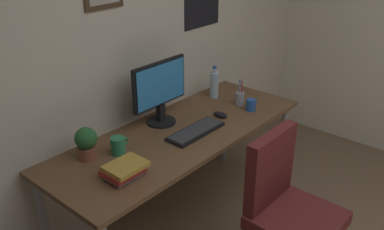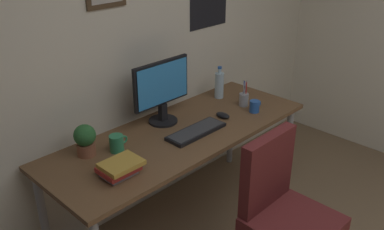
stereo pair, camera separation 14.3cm
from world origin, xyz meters
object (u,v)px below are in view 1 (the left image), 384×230
monitor (160,90)px  computer_mouse (220,114)px  keyboard (196,131)px  water_bottle (214,84)px  potted_plant (86,142)px  pen_cup (240,98)px  book_stack_left (124,170)px  office_chair (286,205)px  coffee_mug_far (251,105)px  coffee_mug_near (118,145)px

monitor → computer_mouse: size_ratio=4.18×
keyboard → computer_mouse: computer_mouse is taller
water_bottle → potted_plant: 1.21m
pen_cup → book_stack_left: pen_cup is taller
potted_plant → office_chair: bearing=-57.2°
keyboard → book_stack_left: bearing=-176.1°
office_chair → coffee_mug_far: 0.88m
potted_plant → coffee_mug_near: bearing=-31.4°
computer_mouse → monitor: bearing=143.0°
coffee_mug_near → pen_cup: 1.08m
coffee_mug_near → keyboard: bearing=-19.9°
computer_mouse → book_stack_left: 0.95m
potted_plant → book_stack_left: potted_plant is taller
computer_mouse → coffee_mug_far: bearing=-22.8°
office_chair → computer_mouse: (0.32, 0.73, 0.23)m
coffee_mug_near → computer_mouse: bearing=-10.8°
computer_mouse → book_stack_left: bearing=-175.7°
computer_mouse → coffee_mug_far: size_ratio=1.00×
coffee_mug_near → office_chair: bearing=-61.7°
office_chair → pen_cup: bearing=51.8°
monitor → pen_cup: monitor is taller
office_chair → coffee_mug_near: 1.04m
potted_plant → monitor: bearing=0.7°
computer_mouse → keyboard: bearing=-174.8°
keyboard → computer_mouse: 0.30m
keyboard → potted_plant: bearing=157.2°
keyboard → potted_plant: (-0.65, 0.27, 0.09)m
water_bottle → coffee_mug_near: size_ratio=2.04×
book_stack_left → pen_cup: bearing=4.6°
keyboard → coffee_mug_far: coffee_mug_far is taller
office_chair → pen_cup: (0.59, 0.76, 0.27)m
monitor → water_bottle: 0.61m
water_bottle → book_stack_left: size_ratio=1.14×
keyboard → pen_cup: pen_cup is taller
computer_mouse → coffee_mug_near: (-0.80, 0.15, 0.03)m
computer_mouse → coffee_mug_near: size_ratio=0.89×
computer_mouse → potted_plant: bearing=165.5°
book_stack_left → computer_mouse: bearing=4.3°
coffee_mug_far → pen_cup: pen_cup is taller
coffee_mug_near → coffee_mug_far: (1.04, -0.25, -0.01)m
water_bottle → potted_plant: (-1.21, -0.01, -0.00)m
monitor → book_stack_left: bearing=-151.9°
keyboard → coffee_mug_far: bearing=-7.6°
coffee_mug_far → pen_cup: (0.03, 0.13, 0.01)m
office_chair → book_stack_left: (-0.62, 0.66, 0.26)m
pen_cup → water_bottle: bearing=92.6°
monitor → computer_mouse: bearing=-37.0°
keyboard → coffee_mug_near: (-0.50, 0.18, 0.04)m
keyboard → pen_cup: 0.57m
potted_plant → pen_cup: bearing=-10.3°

